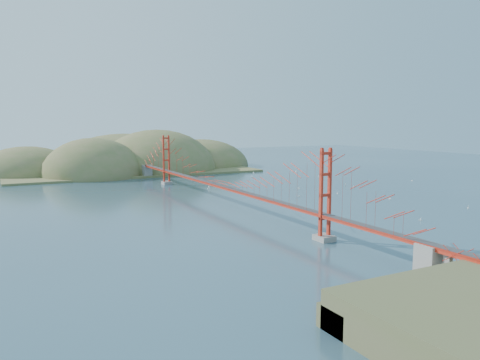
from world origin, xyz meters
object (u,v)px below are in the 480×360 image
fort (448,276)px  sailboat_0 (328,194)px  bridge (221,165)px  sailboat_1 (299,196)px

fort → sailboat_0: fort is taller
bridge → sailboat_1: bearing=-0.3°
sailboat_0 → sailboat_1: bearing=176.6°
sailboat_1 → fort: bearing=-109.4°
fort → sailboat_0: bearing=63.4°
bridge → sailboat_0: 25.16m
bridge → sailboat_0: (24.19, -0.49, -6.87)m
sailboat_0 → fort: bearing=-116.6°
bridge → sailboat_0: bearing=-1.2°
bridge → fort: (0.40, -47.98, -6.34)m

